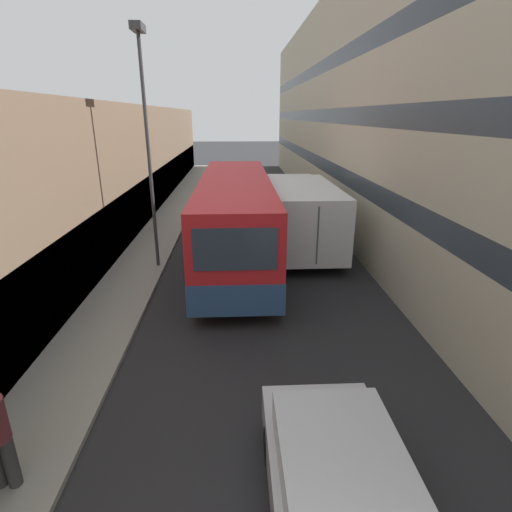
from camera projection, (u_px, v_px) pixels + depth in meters
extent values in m
plane|color=#232326|center=(255.00, 254.00, 16.55)|extent=(150.00, 150.00, 0.00)
cube|color=gray|center=(147.00, 254.00, 16.33)|extent=(1.96, 60.00, 0.12)
cube|color=brown|center=(83.00, 183.00, 15.26)|extent=(2.40, 60.00, 5.93)
cube|color=black|center=(106.00, 228.00, 15.88)|extent=(1.08, 60.00, 2.37)
cube|color=#B7AD93|center=(396.00, 106.00, 14.87)|extent=(2.40, 60.00, 11.48)
cube|color=#333D47|center=(371.00, 184.00, 15.80)|extent=(1.08, 60.00, 0.70)
cube|color=#333D47|center=(377.00, 116.00, 14.96)|extent=(1.08, 60.00, 0.70)
cube|color=#333D47|center=(384.00, 41.00, 14.12)|extent=(1.08, 60.00, 0.70)
cube|color=#B7B7BC|center=(339.00, 495.00, 5.41)|extent=(1.84, 3.88, 0.64)
cube|color=#B7B7BC|center=(340.00, 457.00, 5.31)|extent=(1.62, 2.14, 0.50)
cylinder|color=black|center=(269.00, 446.00, 6.56)|extent=(0.16, 0.60, 0.60)
cylinder|color=black|center=(371.00, 442.00, 6.64)|extent=(0.16, 0.60, 0.60)
cube|color=red|center=(235.00, 214.00, 15.51)|extent=(2.57, 11.62, 2.76)
cube|color=#2D4C7A|center=(236.00, 237.00, 15.82)|extent=(2.60, 11.64, 0.90)
cube|color=#2D3847|center=(235.00, 203.00, 15.37)|extent=(2.61, 10.69, 0.88)
cube|color=#2D3847|center=(235.00, 250.00, 9.87)|extent=(2.11, 0.04, 1.11)
cylinder|color=black|center=(213.00, 223.00, 19.29)|extent=(0.24, 1.00, 1.00)
cylinder|color=black|center=(259.00, 223.00, 19.39)|extent=(0.24, 1.00, 1.00)
cylinder|color=black|center=(200.00, 282.00, 12.51)|extent=(0.24, 1.00, 1.00)
cylinder|color=black|center=(272.00, 280.00, 12.61)|extent=(0.24, 1.00, 1.00)
cube|color=silver|center=(290.00, 198.00, 20.35)|extent=(2.40, 2.38, 2.09)
cube|color=silver|center=(303.00, 215.00, 16.30)|extent=(2.50, 6.13, 2.37)
cube|color=#4C4C4C|center=(318.00, 236.00, 13.41)|extent=(0.05, 0.02, 2.02)
cylinder|color=black|center=(268.00, 217.00, 20.63)|extent=(0.22, 0.96, 0.96)
cylinder|color=black|center=(311.00, 216.00, 20.73)|extent=(0.22, 0.96, 0.96)
cylinder|color=black|center=(280.00, 254.00, 15.03)|extent=(0.22, 0.96, 0.96)
cylinder|color=black|center=(338.00, 253.00, 15.14)|extent=(0.22, 0.96, 0.96)
cube|color=silver|center=(226.00, 186.00, 26.15)|extent=(1.82, 4.55, 1.60)
cube|color=#2D3847|center=(227.00, 177.00, 27.87)|extent=(1.46, 0.04, 0.56)
cylinder|color=black|center=(215.00, 193.00, 27.60)|extent=(0.16, 0.64, 0.64)
cylinder|color=black|center=(239.00, 193.00, 27.67)|extent=(0.16, 0.64, 0.64)
cylinder|color=black|center=(213.00, 201.00, 25.11)|extent=(0.16, 0.64, 0.64)
cylinder|color=black|center=(239.00, 201.00, 25.19)|extent=(0.16, 0.64, 0.64)
cylinder|color=#383838|center=(11.00, 462.00, 5.95)|extent=(0.20, 0.20, 0.86)
cylinder|color=#38383D|center=(149.00, 159.00, 13.69)|extent=(0.12, 0.12, 7.77)
cube|color=#38383D|center=(138.00, 27.00, 12.36)|extent=(0.36, 0.80, 0.24)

